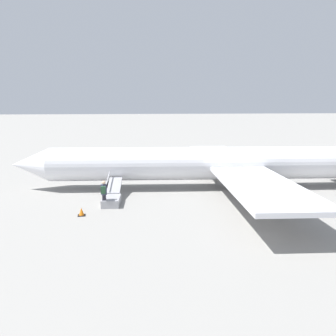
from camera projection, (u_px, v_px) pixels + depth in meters
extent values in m
plane|color=gray|center=(216.00, 188.00, 25.60)|extent=(600.00, 600.00, 0.00)
cylinder|color=silver|center=(217.00, 163.00, 25.25)|extent=(25.56, 6.20, 2.52)
cone|color=silver|center=(31.00, 165.00, 24.59)|extent=(3.10, 2.84, 2.47)
cube|color=silver|center=(261.00, 185.00, 18.85)|extent=(5.54, 11.17, 0.25)
cube|color=silver|center=(217.00, 154.00, 31.83)|extent=(5.54, 11.17, 0.25)
cylinder|color=black|center=(110.00, 185.00, 25.16)|extent=(0.64, 0.24, 0.62)
cylinder|color=#2D2D33|center=(110.00, 180.00, 25.08)|extent=(0.11, 0.11, 0.20)
cylinder|color=black|center=(253.00, 187.00, 24.55)|extent=(0.64, 0.24, 0.62)
cylinder|color=#2D2D33|center=(253.00, 182.00, 24.48)|extent=(0.11, 0.11, 0.20)
cylinder|color=black|center=(244.00, 180.00, 26.77)|extent=(0.64, 0.24, 0.62)
cylinder|color=#2D2D33|center=(245.00, 175.00, 26.70)|extent=(0.11, 0.11, 0.20)
cube|color=#99999E|center=(111.00, 201.00, 21.06)|extent=(1.35, 1.94, 0.50)
cube|color=#99999E|center=(115.00, 185.00, 22.93)|extent=(1.22, 2.34, 0.75)
cube|color=#99999E|center=(108.00, 178.00, 22.81)|extent=(0.38, 2.20, 0.69)
cube|color=#23232D|center=(104.00, 201.00, 20.42)|extent=(0.24, 0.31, 0.85)
cylinder|color=#33384C|center=(104.00, 190.00, 20.28)|extent=(0.36, 0.36, 0.65)
sphere|color=beige|center=(104.00, 183.00, 20.20)|extent=(0.24, 0.24, 0.24)
cube|color=#23472D|center=(103.00, 190.00, 20.01)|extent=(0.30, 0.22, 0.44)
cube|color=black|center=(82.00, 215.00, 19.01)|extent=(0.43, 0.43, 0.03)
cone|color=orange|center=(81.00, 212.00, 18.97)|extent=(0.33, 0.33, 0.47)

